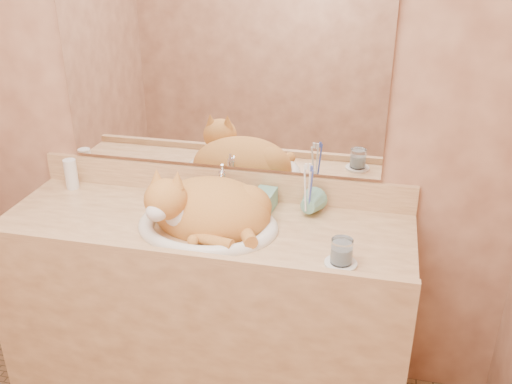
% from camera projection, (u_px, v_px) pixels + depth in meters
% --- Properties ---
extents(wall_back, '(2.40, 0.02, 2.50)m').
position_uv_depth(wall_back, '(220.00, 103.00, 2.26)').
color(wall_back, '#8F5941').
rests_on(wall_back, ground).
extents(vanity_counter, '(1.60, 0.55, 0.85)m').
position_uv_depth(vanity_counter, '(207.00, 314.00, 2.37)').
color(vanity_counter, '#A17248').
rests_on(vanity_counter, floor).
extents(mirror, '(1.30, 0.02, 0.80)m').
position_uv_depth(mirror, '(218.00, 69.00, 2.19)').
color(mirror, white).
rests_on(mirror, wall_back).
extents(sink_basin, '(0.53, 0.44, 0.16)m').
position_uv_depth(sink_basin, '(207.00, 208.00, 2.13)').
color(sink_basin, white).
rests_on(sink_basin, vanity_counter).
extents(faucet, '(0.05, 0.12, 0.16)m').
position_uv_depth(faucet, '(222.00, 186.00, 2.31)').
color(faucet, silver).
rests_on(faucet, vanity_counter).
extents(cat, '(0.48, 0.40, 0.25)m').
position_uv_depth(cat, '(206.00, 206.00, 2.15)').
color(cat, '#B56B29').
rests_on(cat, sink_basin).
extents(soap_dispenser, '(0.09, 0.09, 0.18)m').
position_uv_depth(soap_dispenser, '(260.00, 195.00, 2.21)').
color(soap_dispenser, '#69A993').
rests_on(soap_dispenser, vanity_counter).
extents(toothbrush_cup, '(0.12, 0.12, 0.09)m').
position_uv_depth(toothbrush_cup, '(307.00, 208.00, 2.21)').
color(toothbrush_cup, '#69A993').
rests_on(toothbrush_cup, vanity_counter).
extents(toothbrushes, '(0.04, 0.04, 0.23)m').
position_uv_depth(toothbrushes, '(308.00, 187.00, 2.17)').
color(toothbrushes, white).
rests_on(toothbrushes, toothbrush_cup).
extents(saucer, '(0.11, 0.11, 0.01)m').
position_uv_depth(saucer, '(341.00, 264.00, 1.93)').
color(saucer, white).
rests_on(saucer, vanity_counter).
extents(water_glass, '(0.07, 0.07, 0.09)m').
position_uv_depth(water_glass, '(342.00, 251.00, 1.91)').
color(water_glass, white).
rests_on(water_glass, saucer).
extents(lotion_bottle, '(0.05, 0.05, 0.13)m').
position_uv_depth(lotion_bottle, '(71.00, 174.00, 2.46)').
color(lotion_bottle, white).
rests_on(lotion_bottle, vanity_counter).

